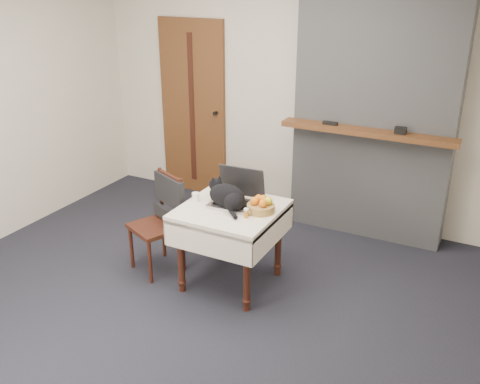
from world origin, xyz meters
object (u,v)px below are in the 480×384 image
at_px(door, 193,109).
at_px(side_table, 231,220).
at_px(fruit_basket, 261,206).
at_px(cat, 228,196).
at_px(cream_jar, 196,197).
at_px(chair, 164,209).
at_px(pill_bottle, 246,213).
at_px(laptop, 237,195).

xyz_separation_m(door, side_table, (1.37, -1.64, -0.41)).
bearing_deg(fruit_basket, door, 135.42).
distance_m(side_table, fruit_basket, 0.30).
distance_m(cat, cream_jar, 0.31).
height_order(fruit_basket, chair, chair).
xyz_separation_m(door, pill_bottle, (1.56, -1.75, -0.26)).
bearing_deg(laptop, cream_jar, -163.92).
relative_size(cat, fruit_basket, 1.85).
xyz_separation_m(laptop, fruit_basket, (0.24, -0.06, -0.02)).
height_order(cat, fruit_basket, cat).
bearing_deg(pill_bottle, fruit_basket, 70.44).
relative_size(door, cat, 4.87).
relative_size(side_table, fruit_basket, 3.52).
distance_m(pill_bottle, chair, 0.87).
height_order(side_table, pill_bottle, pill_bottle).
bearing_deg(fruit_basket, laptop, 165.81).
bearing_deg(laptop, fruit_basket, -17.65).
bearing_deg(laptop, side_table, -97.65).
height_order(door, pill_bottle, door).
distance_m(side_table, cat, 0.21).
bearing_deg(cat, chair, -153.92).
distance_m(door, laptop, 2.07).
bearing_deg(side_table, cream_jar, -178.01).
bearing_deg(chair, fruit_basket, 28.38).
distance_m(cream_jar, fruit_basket, 0.57).
bearing_deg(chair, door, 137.67).
bearing_deg(side_table, pill_bottle, -29.04).
bearing_deg(fruit_basket, cream_jar, -174.47).
bearing_deg(door, side_table, -50.16).
height_order(pill_bottle, chair, chair).
distance_m(cream_jar, pill_bottle, 0.53).
bearing_deg(cat, cream_jar, -154.40).
relative_size(door, side_table, 2.56).
relative_size(side_table, cat, 1.90).
distance_m(pill_bottle, fruit_basket, 0.16).
relative_size(door, fruit_basket, 9.03).
bearing_deg(cream_jar, side_table, 1.99).
bearing_deg(fruit_basket, chair, -175.87).
xyz_separation_m(door, cream_jar, (1.05, -1.65, -0.26)).
xyz_separation_m(cat, cream_jar, (-0.30, -0.00, -0.06)).
relative_size(cream_jar, pill_bottle, 0.92).
bearing_deg(door, pill_bottle, -48.18).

